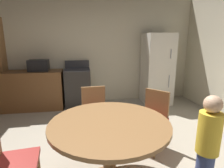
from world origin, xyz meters
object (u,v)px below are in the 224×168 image
chair_west (7,160)px  person_child (207,145)px  oven_range (78,87)px  refrigerator (157,69)px  dining_table (110,135)px  chair_northeast (153,116)px  chair_north (95,111)px  microwave (39,65)px

chair_west → person_child: bearing=-12.0°
oven_range → refrigerator: bearing=-1.5°
refrigerator → chair_west: 3.79m
dining_table → chair_west: chair_west is taller
chair_northeast → person_child: person_child is taller
oven_range → refrigerator: size_ratio=0.62×
dining_table → chair_north: 0.99m
microwave → dining_table: 2.97m
refrigerator → chair_north: refrigerator is taller
refrigerator → chair_west: (-2.60, -2.72, -0.38)m
microwave → person_child: (2.18, -2.97, -0.45)m
chair_northeast → oven_range: bearing=-102.0°
refrigerator → person_child: (-0.69, -2.92, -0.30)m
oven_range → microwave: 1.03m
chair_north → person_child: 1.64m
chair_northeast → person_child: (0.19, -0.95, 0.08)m
oven_range → microwave: bearing=-179.8°
dining_table → person_child: person_child is taller
oven_range → chair_northeast: bearing=-61.0°
dining_table → chair_north: bearing=95.0°
oven_range → person_child: oven_range is taller
oven_range → refrigerator: 2.04m
refrigerator → microwave: (-2.86, 0.05, 0.15)m
oven_range → person_child: size_ratio=1.01×
oven_range → chair_north: oven_range is taller
refrigerator → chair_northeast: (-0.88, -1.97, -0.38)m
microwave → chair_west: (0.26, -2.77, -0.53)m
chair_northeast → microwave: bearing=-86.5°
chair_north → microwave: bearing=-150.6°
microwave → refrigerator: bearing=-1.0°
dining_table → chair_northeast: chair_northeast is taller
oven_range → dining_table: oven_range is taller
refrigerator → chair_north: (-1.71, -1.63, -0.38)m
chair_northeast → chair_west: 1.89m
dining_table → chair_northeast: 0.99m
chair_north → chair_northeast: bearing=63.0°
microwave → dining_table: bearing=-65.0°
chair_west → microwave: bearing=89.2°
dining_table → chair_northeast: (0.75, 0.65, -0.11)m
chair_northeast → chair_north: (-0.83, 0.34, 0.00)m
refrigerator → microwave: size_ratio=4.00×
microwave → chair_northeast: microwave is taller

